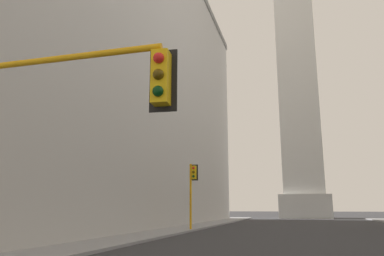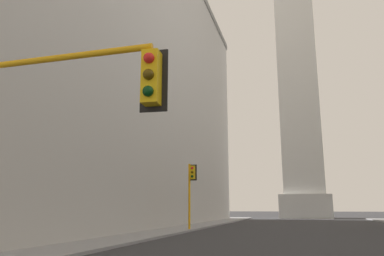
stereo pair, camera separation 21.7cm
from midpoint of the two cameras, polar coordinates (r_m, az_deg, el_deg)
sidewalk_left at (r=28.46m, az=-6.64°, el=-15.54°), size 5.00×86.36×0.15m
building_left at (r=44.05m, az=-20.08°, el=6.92°), size 27.94×60.29×31.21m
obelisk at (r=77.61m, az=15.66°, el=9.57°), size 8.93×8.93×61.82m
traffic_light_near_left at (r=9.15m, az=-25.51°, el=2.48°), size 5.82×0.52×5.15m
traffic_light_mid_left at (r=31.21m, az=0.05°, el=-8.87°), size 0.78×0.50×5.42m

